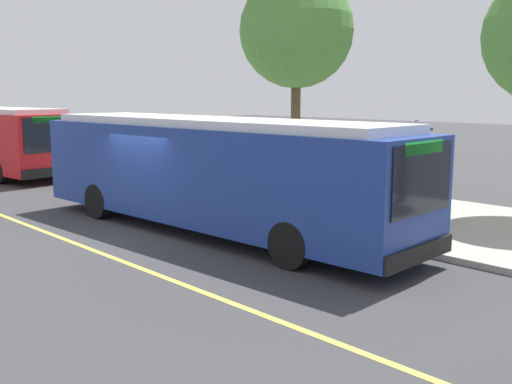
{
  "coord_description": "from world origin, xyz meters",
  "views": [
    {
      "loc": [
        13.24,
        -8.69,
        3.58
      ],
      "look_at": [
        3.1,
        0.92,
        1.27
      ],
      "focal_mm": 42.07,
      "sensor_mm": 36.0,
      "label": 1
    }
  ],
  "objects": [
    {
      "name": "transit_bus_main",
      "position": [
        1.32,
        1.01,
        1.62
      ],
      "size": [
        12.12,
        3.11,
        2.95
      ],
      "color": "navy",
      "rests_on": "ground_plane"
    },
    {
      "name": "street_tree_near_shelter",
      "position": [
        -2.14,
        7.93,
        5.82
      ],
      "size": [
        4.19,
        4.19,
        7.79
      ],
      "color": "brown",
      "rests_on": "sidewalk_curb"
    },
    {
      "name": "bus_shelter",
      "position": [
        2.89,
        5.7,
        1.92
      ],
      "size": [
        2.9,
        1.6,
        2.48
      ],
      "color": "#333338",
      "rests_on": "sidewalk_curb"
    },
    {
      "name": "route_sign_post",
      "position": [
        5.6,
        3.73,
        1.96
      ],
      "size": [
        0.44,
        0.08,
        2.8
      ],
      "color": "#333338",
      "rests_on": "sidewalk_curb"
    },
    {
      "name": "pedestrian_commuter",
      "position": [
        3.99,
        4.08,
        1.12
      ],
      "size": [
        0.24,
        0.4,
        1.69
      ],
      "color": "#282D47",
      "rests_on": "sidewalk_curb"
    },
    {
      "name": "waiting_bench",
      "position": [
        3.37,
        5.57,
        0.63
      ],
      "size": [
        1.6,
        0.48,
        0.95
      ],
      "color": "brown",
      "rests_on": "sidewalk_curb"
    },
    {
      "name": "lane_stripe_center",
      "position": [
        0.0,
        -2.2,
        0.0
      ],
      "size": [
        36.0,
        0.14,
        0.01
      ],
      "primitive_type": "cube",
      "color": "#E0D64C",
      "rests_on": "ground_plane"
    },
    {
      "name": "ground_plane",
      "position": [
        0.0,
        0.0,
        0.0
      ],
      "size": [
        120.0,
        120.0,
        0.0
      ],
      "primitive_type": "plane",
      "color": "#38383A"
    },
    {
      "name": "sidewalk_curb",
      "position": [
        0.0,
        6.0,
        0.07
      ],
      "size": [
        44.0,
        6.4,
        0.15
      ],
      "primitive_type": "cube",
      "color": "#A8A399",
      "rests_on": "ground_plane"
    }
  ]
}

